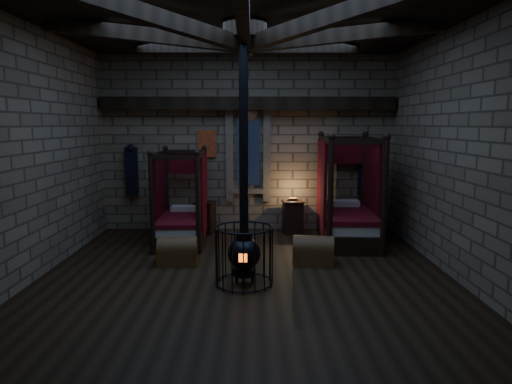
{
  "coord_description": "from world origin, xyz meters",
  "views": [
    {
      "loc": [
        0.15,
        -7.56,
        2.57
      ],
      "look_at": [
        0.18,
        0.6,
        1.35
      ],
      "focal_mm": 32.0,
      "sensor_mm": 36.0,
      "label": 1
    }
  ],
  "objects_px": {
    "stove": "(244,249)",
    "trunk_left": "(178,252)",
    "bed_left": "(182,220)",
    "bed_right": "(347,216)",
    "trunk_right": "(313,251)"
  },
  "relations": [
    {
      "from": "stove",
      "to": "trunk_left",
      "type": "bearing_deg",
      "value": 141.96
    },
    {
      "from": "bed_left",
      "to": "bed_right",
      "type": "bearing_deg",
      "value": -1.46
    },
    {
      "from": "bed_left",
      "to": "stove",
      "type": "relative_size",
      "value": 0.49
    },
    {
      "from": "bed_left",
      "to": "stove",
      "type": "distance_m",
      "value": 3.06
    },
    {
      "from": "bed_left",
      "to": "trunk_right",
      "type": "bearing_deg",
      "value": -32.94
    },
    {
      "from": "bed_left",
      "to": "trunk_right",
      "type": "distance_m",
      "value": 3.15
    },
    {
      "from": "trunk_right",
      "to": "stove",
      "type": "bearing_deg",
      "value": -130.52
    },
    {
      "from": "bed_left",
      "to": "stove",
      "type": "bearing_deg",
      "value": -64.0
    },
    {
      "from": "bed_left",
      "to": "bed_right",
      "type": "xyz_separation_m",
      "value": [
        3.63,
        0.02,
        0.08
      ]
    },
    {
      "from": "trunk_left",
      "to": "stove",
      "type": "bearing_deg",
      "value": -44.83
    },
    {
      "from": "trunk_left",
      "to": "stove",
      "type": "relative_size",
      "value": 0.18
    },
    {
      "from": "bed_right",
      "to": "stove",
      "type": "relative_size",
      "value": 0.57
    },
    {
      "from": "bed_right",
      "to": "trunk_left",
      "type": "height_order",
      "value": "bed_right"
    },
    {
      "from": "bed_left",
      "to": "trunk_left",
      "type": "xyz_separation_m",
      "value": [
        0.17,
        -1.62,
        -0.26
      ]
    },
    {
      "from": "trunk_right",
      "to": "stove",
      "type": "xyz_separation_m",
      "value": [
        -1.26,
        -1.09,
        0.35
      ]
    }
  ]
}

